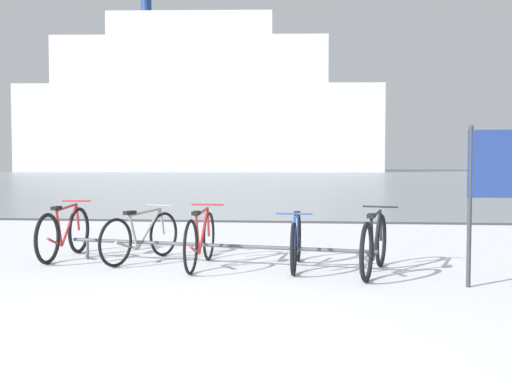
% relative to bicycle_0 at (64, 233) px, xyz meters
% --- Properties ---
extents(ground, '(80.00, 132.00, 0.08)m').
position_rel_bicycle_0_xyz_m(ground, '(2.14, 49.43, -0.41)').
color(ground, white).
extents(bike_rack, '(4.27, 0.85, 0.31)m').
position_rel_bicycle_0_xyz_m(bike_rack, '(2.29, -0.42, -0.10)').
color(bike_rack, '#4C5156').
rests_on(bike_rack, ground).
extents(bicycle_0, '(0.46, 1.72, 0.82)m').
position_rel_bicycle_0_xyz_m(bicycle_0, '(0.00, 0.00, 0.00)').
color(bicycle_0, black).
rests_on(bicycle_0, ground).
extents(bicycle_1, '(0.74, 1.60, 0.77)m').
position_rel_bicycle_0_xyz_m(bicycle_1, '(1.19, -0.13, -0.02)').
color(bicycle_1, black).
rests_on(bicycle_1, ground).
extents(bicycle_2, '(0.46, 1.78, 0.82)m').
position_rel_bicycle_0_xyz_m(bicycle_2, '(2.11, -0.51, 0.00)').
color(bicycle_2, black).
rests_on(bicycle_2, ground).
extents(bicycle_3, '(0.46, 1.71, 0.77)m').
position_rel_bicycle_0_xyz_m(bicycle_3, '(3.38, -0.47, -0.02)').
color(bicycle_3, black).
rests_on(bicycle_3, ground).
extents(bicycle_4, '(0.60, 1.76, 0.82)m').
position_rel_bicycle_0_xyz_m(bicycle_4, '(4.37, -0.79, 0.00)').
color(bicycle_4, black).
rests_on(bicycle_4, ground).
extents(info_sign, '(0.55, 0.07, 1.81)m').
position_rel_bicycle_0_xyz_m(info_sign, '(5.59, -1.49, 0.84)').
color(info_sign, '#33383D').
rests_on(info_sign, ground).
extents(ferry_ship, '(50.13, 11.82, 26.88)m').
position_rel_bicycle_0_xyz_m(ferry_ship, '(-12.62, 73.88, 8.63)').
color(ferry_ship, white).
rests_on(ferry_ship, ground).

